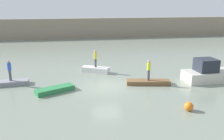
# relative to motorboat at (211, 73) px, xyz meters

# --- Properties ---
(ground_plane) EXTENTS (120.00, 120.00, 0.00)m
(ground_plane) POSITION_rel_motorboat_xyz_m (-9.58, 0.02, -0.72)
(ground_plane) COLOR gray
(embankment_wall) EXTENTS (80.00, 1.20, 3.81)m
(embankment_wall) POSITION_rel_motorboat_xyz_m (-9.58, 28.31, 1.19)
(embankment_wall) COLOR gray
(embankment_wall) RESTS_ON ground_plane
(motorboat) EXTENTS (5.40, 2.27, 2.08)m
(motorboat) POSITION_rel_motorboat_xyz_m (0.00, 0.00, 0.00)
(motorboat) COLOR beige
(motorboat) RESTS_ON ground_plane
(rowboat_grey) EXTENTS (3.03, 1.29, 0.39)m
(rowboat_grey) POSITION_rel_motorboat_xyz_m (-17.73, 1.71, -0.52)
(rowboat_grey) COLOR gray
(rowboat_grey) RESTS_ON ground_plane
(rowboat_green) EXTENTS (3.20, 2.22, 0.40)m
(rowboat_green) POSITION_rel_motorboat_xyz_m (-13.86, -0.67, -0.52)
(rowboat_green) COLOR #2D7F47
(rowboat_green) RESTS_ON ground_plane
(rowboat_white) EXTENTS (2.91, 2.10, 0.55)m
(rowboat_white) POSITION_rel_motorboat_xyz_m (-10.10, 4.40, -0.44)
(rowboat_white) COLOR white
(rowboat_white) RESTS_ON ground_plane
(rowboat_brown) EXTENTS (3.89, 1.66, 0.36)m
(rowboat_brown) POSITION_rel_motorboat_xyz_m (-5.92, -0.02, -0.54)
(rowboat_brown) COLOR brown
(rowboat_brown) RESTS_ON ground_plane
(person_hiviz_shirt) EXTENTS (0.32, 0.32, 1.80)m
(person_hiviz_shirt) POSITION_rel_motorboat_xyz_m (-5.92, -0.02, 0.66)
(person_hiviz_shirt) COLOR #4C4C56
(person_hiviz_shirt) RESTS_ON rowboat_brown
(person_yellow_shirt) EXTENTS (0.32, 0.32, 1.74)m
(person_yellow_shirt) POSITION_rel_motorboat_xyz_m (-10.10, 4.40, 0.80)
(person_yellow_shirt) COLOR #4C4C56
(person_yellow_shirt) RESTS_ON rowboat_white
(person_blue_shirt) EXTENTS (0.32, 0.32, 1.82)m
(person_blue_shirt) POSITION_rel_motorboat_xyz_m (-17.73, 1.71, 0.69)
(person_blue_shirt) COLOR #4C4C56
(person_blue_shirt) RESTS_ON rowboat_grey
(mooring_buoy) EXTENTS (0.61, 0.61, 0.61)m
(mooring_buoy) POSITION_rel_motorboat_xyz_m (-4.88, -5.64, -0.41)
(mooring_buoy) COLOR orange
(mooring_buoy) RESTS_ON ground_plane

